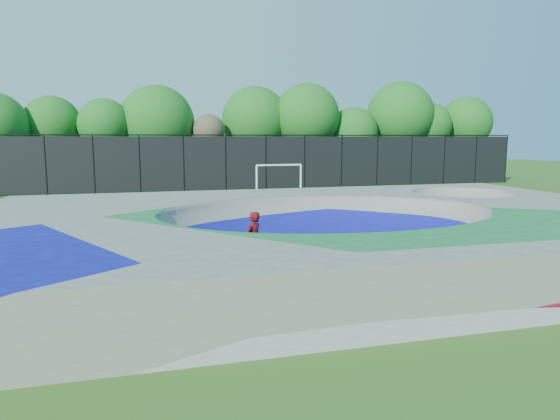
# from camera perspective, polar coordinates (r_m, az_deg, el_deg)

# --- Properties ---
(ground) EXTENTS (120.00, 120.00, 0.00)m
(ground) POSITION_cam_1_polar(r_m,az_deg,el_deg) (16.45, 5.58, -5.13)
(ground) COLOR #2C5718
(ground) RESTS_ON ground
(skate_deck) EXTENTS (22.00, 14.00, 1.50)m
(skate_deck) POSITION_cam_1_polar(r_m,az_deg,el_deg) (16.29, 5.62, -2.57)
(skate_deck) COLOR gray
(skate_deck) RESTS_ON ground
(skater) EXTENTS (0.74, 0.72, 1.72)m
(skater) POSITION_cam_1_polar(r_m,az_deg,el_deg) (14.34, -3.08, -3.58)
(skater) COLOR #AE0D0F
(skater) RESTS_ON ground
(skateboard) EXTENTS (0.78, 0.60, 0.05)m
(skateboard) POSITION_cam_1_polar(r_m,az_deg,el_deg) (14.53, -3.05, -6.80)
(skateboard) COLOR black
(skateboard) RESTS_ON ground
(soccer_goal) EXTENTS (3.15, 0.12, 2.08)m
(soccer_goal) POSITION_cam_1_polar(r_m,az_deg,el_deg) (33.04, -0.12, 4.16)
(soccer_goal) COLOR white
(soccer_goal) RESTS_ON ground
(fence) EXTENTS (48.09, 0.09, 4.04)m
(fence) POSITION_cam_1_polar(r_m,az_deg,el_deg) (36.44, -6.22, 5.52)
(fence) COLOR black
(fence) RESTS_ON ground
(treeline) EXTENTS (53.13, 7.36, 8.76)m
(treeline) POSITION_cam_1_polar(r_m,az_deg,el_deg) (41.39, -8.76, 9.97)
(treeline) COLOR #4C3426
(treeline) RESTS_ON ground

